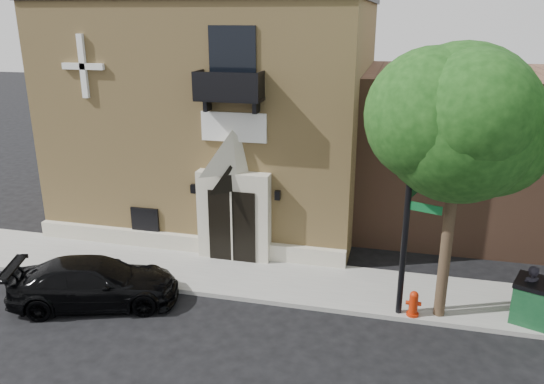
# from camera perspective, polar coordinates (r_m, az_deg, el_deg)

# --- Properties ---
(ground) EXTENTS (120.00, 120.00, 0.00)m
(ground) POSITION_cam_1_polar(r_m,az_deg,el_deg) (16.95, -3.56, -11.64)
(ground) COLOR black
(ground) RESTS_ON ground
(sidewalk) EXTENTS (42.00, 3.00, 0.15)m
(sidewalk) POSITION_cam_1_polar(r_m,az_deg,el_deg) (17.95, 0.97, -9.51)
(sidewalk) COLOR gray
(sidewalk) RESTS_ON ground
(church) EXTENTS (12.20, 11.01, 9.30)m
(church) POSITION_cam_1_polar(r_m,az_deg,el_deg) (23.49, -5.02, 8.91)
(church) COLOR tan
(church) RESTS_ON ground
(street_tree_left) EXTENTS (4.97, 4.38, 7.77)m
(street_tree_left) POSITION_cam_1_polar(r_m,az_deg,el_deg) (14.64, 19.73, 7.05)
(street_tree_left) COLOR #38281C
(street_tree_left) RESTS_ON sidewalk
(black_sedan) EXTENTS (5.42, 3.56, 1.46)m
(black_sedan) POSITION_cam_1_polar(r_m,az_deg,el_deg) (17.31, -18.52, -9.22)
(black_sedan) COLOR black
(black_sedan) RESTS_ON ground
(street_sign) EXTENTS (0.99, 1.24, 6.54)m
(street_sign) POSITION_cam_1_polar(r_m,az_deg,el_deg) (15.13, 14.44, -1.64)
(street_sign) COLOR black
(street_sign) RESTS_ON sidewalk
(fire_hydrant) EXTENTS (0.44, 0.36, 0.78)m
(fire_hydrant) POSITION_cam_1_polar(r_m,az_deg,el_deg) (16.26, 14.97, -11.52)
(fire_hydrant) COLOR #A72107
(fire_hydrant) RESTS_ON sidewalk
(planter) EXTENTS (0.69, 0.63, 0.66)m
(planter) POSITION_cam_1_polar(r_m,az_deg,el_deg) (19.17, -2.62, -6.27)
(planter) COLOR #4D602B
(planter) RESTS_ON sidewalk
(pedestrian_near) EXTENTS (0.73, 0.63, 1.69)m
(pedestrian_near) POSITION_cam_1_polar(r_m,az_deg,el_deg) (17.00, 25.89, -9.72)
(pedestrian_near) COLOR black
(pedestrian_near) RESTS_ON sidewalk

